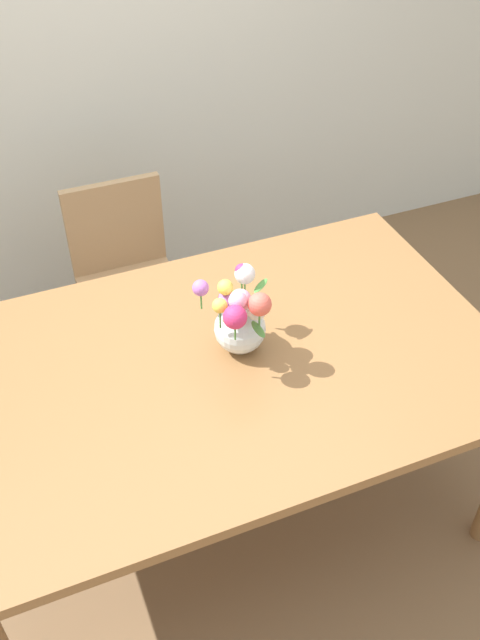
% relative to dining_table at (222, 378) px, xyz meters
% --- Properties ---
extents(ground_plane, '(12.00, 12.00, 0.00)m').
position_rel_dining_table_xyz_m(ground_plane, '(0.00, 0.00, -0.70)').
color(ground_plane, brown).
extents(back_wall, '(7.00, 0.10, 2.80)m').
position_rel_dining_table_xyz_m(back_wall, '(0.00, 1.60, 0.70)').
color(back_wall, silver).
rests_on(back_wall, ground_plane).
extents(dining_table, '(1.85, 1.17, 0.77)m').
position_rel_dining_table_xyz_m(dining_table, '(0.00, 0.00, 0.00)').
color(dining_table, olive).
rests_on(dining_table, ground_plane).
extents(chair_far, '(0.42, 0.42, 0.90)m').
position_rel_dining_table_xyz_m(chair_far, '(-0.09, 0.92, -0.18)').
color(chair_far, tan).
rests_on(chair_far, ground_plane).
extents(flower_vase, '(0.26, 0.27, 0.28)m').
position_rel_dining_table_xyz_m(flower_vase, '(0.08, 0.03, 0.21)').
color(flower_vase, silver).
rests_on(flower_vase, dining_table).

